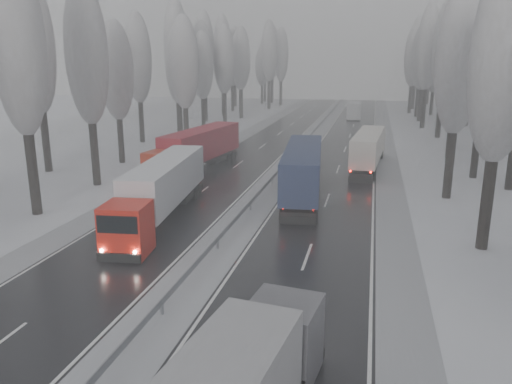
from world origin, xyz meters
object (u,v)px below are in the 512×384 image
at_px(truck_cream_box, 369,147).
at_px(truck_red_red, 197,148).
at_px(truck_blue_box, 303,167).
at_px(box_truck_distant, 354,110).
at_px(truck_red_white, 162,187).

bearing_deg(truck_cream_box, truck_red_red, -156.20).
height_order(truck_blue_box, truck_cream_box, truck_blue_box).
height_order(truck_cream_box, box_truck_distant, truck_cream_box).
relative_size(truck_red_white, truck_red_red, 0.97).
distance_m(box_truck_distant, truck_red_white, 67.08).
bearing_deg(truck_blue_box, box_truck_distant, 83.01).
height_order(truck_cream_box, truck_red_white, truck_red_white).
bearing_deg(truck_blue_box, truck_cream_box, 63.59).
bearing_deg(truck_red_red, truck_blue_box, -24.75).
bearing_deg(truck_blue_box, truck_red_red, 142.71).
relative_size(truck_blue_box, truck_red_white, 1.07).
relative_size(box_truck_distant, truck_red_red, 0.52).
bearing_deg(box_truck_distant, truck_cream_box, -87.09).
bearing_deg(truck_blue_box, truck_red_white, -142.65).
xyz_separation_m(truck_blue_box, truck_cream_box, (4.94, 12.89, -0.27)).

